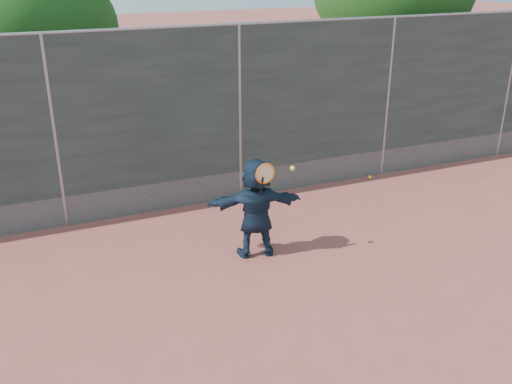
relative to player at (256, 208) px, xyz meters
name	(u,v)px	position (x,y,z in m)	size (l,w,h in m)	color
ground	(342,295)	(0.58, -1.44, -0.73)	(80.00, 80.00, 0.00)	#9E4C42
player	(256,208)	(0.00, 0.00, 0.00)	(1.35, 0.43, 1.45)	#15263B
ball_ground	(370,177)	(3.22, 1.91, -0.69)	(0.07, 0.07, 0.07)	yellow
fence	(240,111)	(0.58, 2.06, 0.86)	(20.00, 0.06, 3.03)	#38423D
swing_action	(268,174)	(0.09, -0.20, 0.56)	(0.57, 0.16, 0.51)	orange
tree_left	(38,17)	(-2.27, 5.11, 2.21)	(3.15, 3.00, 4.53)	#382314
weed_clump	(258,190)	(0.87, 1.94, -0.59)	(0.68, 0.07, 0.30)	#387226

